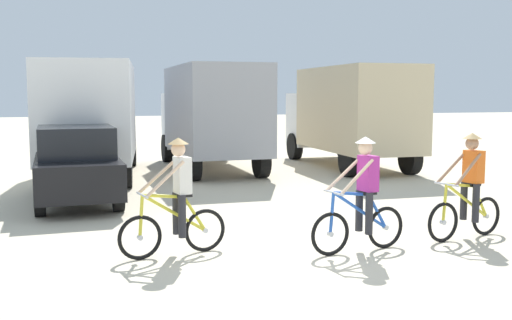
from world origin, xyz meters
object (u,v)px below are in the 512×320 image
object	(u,v)px
sedan_parked	(77,165)
cyclist_near_camera	(469,190)
box_truck_avon_van	(92,114)
cyclist_orange_shirt	(176,201)
box_truck_grey_hauler	(211,113)
cyclist_cowboy_hat	(362,199)
box_truck_tan_camper	(350,112)

from	to	relation	value
sedan_parked	cyclist_near_camera	distance (m)	8.38
box_truck_avon_van	cyclist_orange_shirt	distance (m)	9.46
box_truck_avon_van	sedan_parked	bearing A→B (deg)	-95.92
box_truck_grey_hauler	cyclist_cowboy_hat	xyz separation A→B (m)	(0.15, -10.70, -1.03)
cyclist_orange_shirt	cyclist_near_camera	xyz separation A→B (m)	(4.97, -0.32, 0.00)
box_truck_avon_van	box_truck_tan_camper	world-z (taller)	same
box_truck_tan_camper	sedan_parked	xyz separation A→B (m)	(-8.87, -4.53, -0.99)
box_truck_tan_camper	cyclist_near_camera	bearing A→B (deg)	-103.67
box_truck_avon_van	box_truck_tan_camper	distance (m)	8.42
box_truck_grey_hauler	box_truck_tan_camper	world-z (taller)	same
sedan_parked	cyclist_cowboy_hat	bearing A→B (deg)	-52.34
box_truck_tan_camper	sedan_parked	size ratio (longest dim) A/B	1.59
cyclist_near_camera	cyclist_orange_shirt	bearing A→B (deg)	176.36
cyclist_orange_shirt	cyclist_cowboy_hat	world-z (taller)	same
box_truck_tan_camper	box_truck_grey_hauler	bearing A→B (deg)	173.13
box_truck_avon_van	cyclist_orange_shirt	bearing A→B (deg)	-83.60
sedan_parked	cyclist_near_camera	size ratio (longest dim) A/B	2.35
box_truck_avon_van	cyclist_near_camera	bearing A→B (deg)	-58.06
cyclist_cowboy_hat	cyclist_near_camera	bearing A→B (deg)	7.55
box_truck_tan_camper	cyclist_cowboy_hat	world-z (taller)	box_truck_tan_camper
box_truck_grey_hauler	cyclist_cowboy_hat	world-z (taller)	box_truck_grey_hauler
cyclist_orange_shirt	box_truck_avon_van	bearing A→B (deg)	96.40
box_truck_grey_hauler	cyclist_orange_shirt	bearing A→B (deg)	-104.87
box_truck_grey_hauler	sedan_parked	xyz separation A→B (m)	(-4.18, -5.09, -0.99)
box_truck_avon_van	sedan_parked	distance (m)	4.47
box_truck_grey_hauler	sedan_parked	size ratio (longest dim) A/B	1.58
sedan_parked	cyclist_orange_shirt	world-z (taller)	cyclist_orange_shirt
cyclist_orange_shirt	cyclist_cowboy_hat	xyz separation A→B (m)	(2.83, -0.60, 0.00)
box_truck_grey_hauler	cyclist_orange_shirt	xyz separation A→B (m)	(-2.68, -10.10, -1.03)
box_truck_avon_van	box_truck_tan_camper	bearing A→B (deg)	1.29
cyclist_orange_shirt	cyclist_near_camera	distance (m)	4.98
sedan_parked	cyclist_near_camera	bearing A→B (deg)	-39.43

